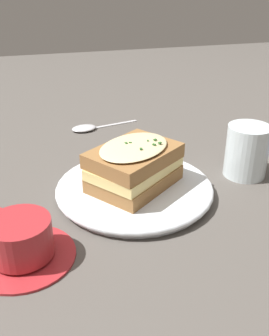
{
  "coord_description": "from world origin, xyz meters",
  "views": [
    {
      "loc": [
        0.12,
        0.55,
        0.34
      ],
      "look_at": [
        -0.02,
        0.01,
        0.05
      ],
      "focal_mm": 42.0,
      "sensor_mm": 36.0,
      "label": 1
    }
  ],
  "objects_px": {
    "sandwich": "(134,166)",
    "teacup_with_saucer": "(21,242)",
    "spoon": "(88,128)",
    "dinner_plate": "(134,189)",
    "water_glass": "(247,151)"
  },
  "relations": [
    {
      "from": "sandwich",
      "to": "teacup_with_saucer",
      "type": "xyz_separation_m",
      "value": [
        0.18,
        0.12,
        -0.03
      ]
    },
    {
      "from": "spoon",
      "to": "dinner_plate",
      "type": "bearing_deg",
      "value": 173.82
    },
    {
      "from": "spoon",
      "to": "water_glass",
      "type": "bearing_deg",
      "value": -152.22
    },
    {
      "from": "dinner_plate",
      "to": "teacup_with_saucer",
      "type": "distance_m",
      "value": 0.22
    },
    {
      "from": "dinner_plate",
      "to": "teacup_with_saucer",
      "type": "bearing_deg",
      "value": 32.27
    },
    {
      "from": "sandwich",
      "to": "dinner_plate",
      "type": "bearing_deg",
      "value": 150.24
    },
    {
      "from": "teacup_with_saucer",
      "to": "spoon",
      "type": "xyz_separation_m",
      "value": [
        -0.15,
        -0.42,
        -0.02
      ]
    },
    {
      "from": "teacup_with_saucer",
      "to": "spoon",
      "type": "distance_m",
      "value": 0.45
    },
    {
      "from": "water_glass",
      "to": "teacup_with_saucer",
      "type": "bearing_deg",
      "value": 18.16
    },
    {
      "from": "dinner_plate",
      "to": "sandwich",
      "type": "distance_m",
      "value": 0.04
    },
    {
      "from": "sandwich",
      "to": "spoon",
      "type": "bearing_deg",
      "value": -84.79
    },
    {
      "from": "sandwich",
      "to": "teacup_with_saucer",
      "type": "relative_size",
      "value": 1.27
    },
    {
      "from": "water_glass",
      "to": "spoon",
      "type": "bearing_deg",
      "value": -50.76
    },
    {
      "from": "sandwich",
      "to": "spoon",
      "type": "distance_m",
      "value": 0.31
    },
    {
      "from": "teacup_with_saucer",
      "to": "water_glass",
      "type": "distance_m",
      "value": 0.41
    }
  ]
}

